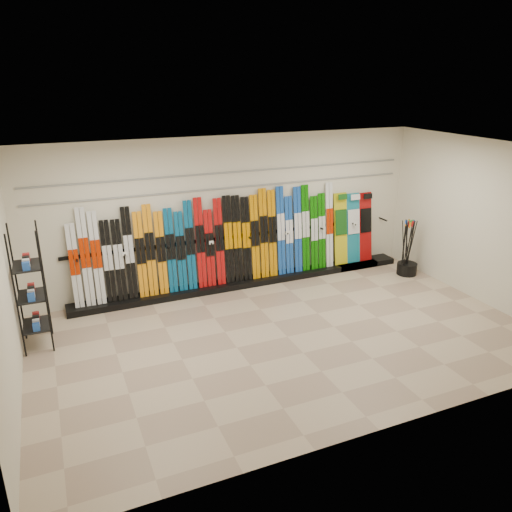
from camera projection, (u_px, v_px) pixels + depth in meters
name	position (u px, v px, depth m)	size (l,w,h in m)	color
floor	(287.00, 337.00, 8.20)	(8.00, 8.00, 0.00)	gray
back_wall	(232.00, 212.00, 9.85)	(8.00, 8.00, 0.00)	beige
left_wall	(3.00, 292.00, 6.21)	(5.00, 5.00, 0.00)	beige
right_wall	(484.00, 223.00, 9.17)	(5.00, 5.00, 0.00)	beige
ceiling	(292.00, 153.00, 7.18)	(8.00, 8.00, 0.00)	silver
ski_rack_base	(248.00, 282.00, 10.24)	(8.00, 0.40, 0.12)	black
skis	(216.00, 243.00, 9.73)	(5.37, 0.23, 1.83)	silver
snowboards	(353.00, 228.00, 10.96)	(0.95, 0.24, 1.56)	gold
accessory_rack	(31.00, 288.00, 7.63)	(0.40, 0.60, 1.96)	black
pole_bin	(407.00, 269.00, 10.75)	(0.42, 0.42, 0.25)	black
ski_poles	(407.00, 247.00, 10.59)	(0.29, 0.31, 1.18)	black
slatwall_rail_0	(232.00, 188.00, 9.66)	(7.60, 0.02, 0.03)	gray
slatwall_rail_1	(232.00, 172.00, 9.56)	(7.60, 0.02, 0.03)	gray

